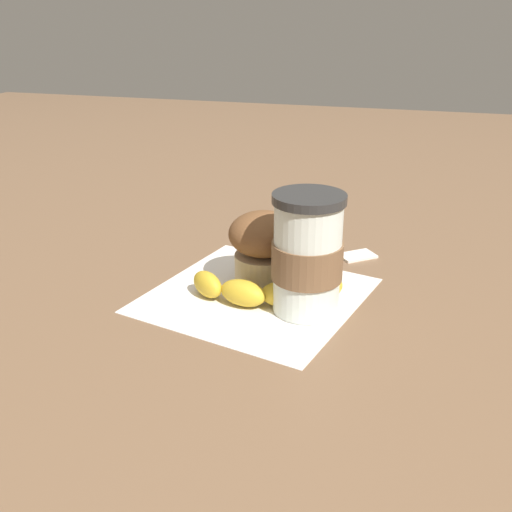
{
  "coord_description": "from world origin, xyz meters",
  "views": [
    {
      "loc": [
        -0.19,
        0.64,
        0.34
      ],
      "look_at": [
        0.0,
        0.0,
        0.05
      ],
      "focal_mm": 42.0,
      "sensor_mm": 36.0,
      "label": 1
    }
  ],
  "objects_px": {
    "sugar_packet": "(357,255)",
    "coffee_cup": "(307,255)",
    "banana": "(265,291)",
    "muffin": "(262,246)"
  },
  "relations": [
    {
      "from": "coffee_cup",
      "to": "sugar_packet",
      "type": "xyz_separation_m",
      "value": [
        -0.04,
        -0.18,
        -0.07
      ]
    },
    {
      "from": "coffee_cup",
      "to": "banana",
      "type": "xyz_separation_m",
      "value": [
        0.05,
        -0.0,
        -0.05
      ]
    },
    {
      "from": "muffin",
      "to": "banana",
      "type": "height_order",
      "value": "muffin"
    },
    {
      "from": "muffin",
      "to": "banana",
      "type": "relative_size",
      "value": 0.49
    },
    {
      "from": "banana",
      "to": "sugar_packet",
      "type": "xyz_separation_m",
      "value": [
        -0.09,
        -0.18,
        -0.01
      ]
    },
    {
      "from": "banana",
      "to": "coffee_cup",
      "type": "bearing_deg",
      "value": 175.99
    },
    {
      "from": "coffee_cup",
      "to": "muffin",
      "type": "xyz_separation_m",
      "value": [
        0.07,
        -0.06,
        -0.02
      ]
    },
    {
      "from": "sugar_packet",
      "to": "coffee_cup",
      "type": "bearing_deg",
      "value": 77.97
    },
    {
      "from": "banana",
      "to": "sugar_packet",
      "type": "bearing_deg",
      "value": -116.9
    },
    {
      "from": "muffin",
      "to": "sugar_packet",
      "type": "distance_m",
      "value": 0.17
    }
  ]
}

